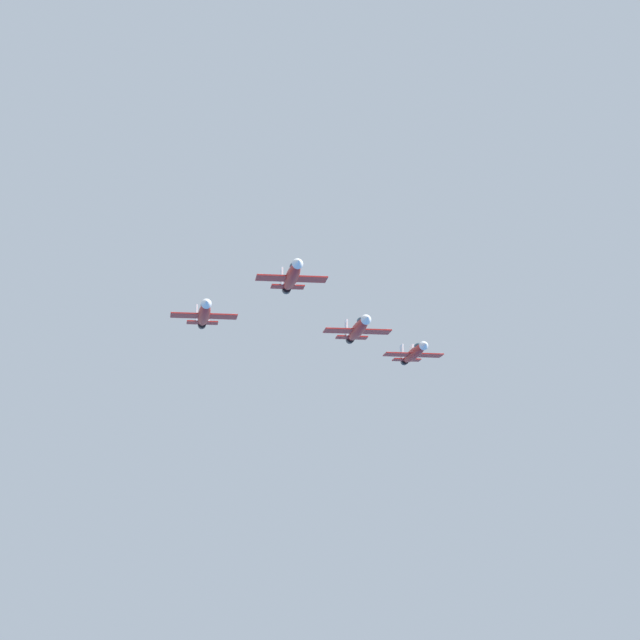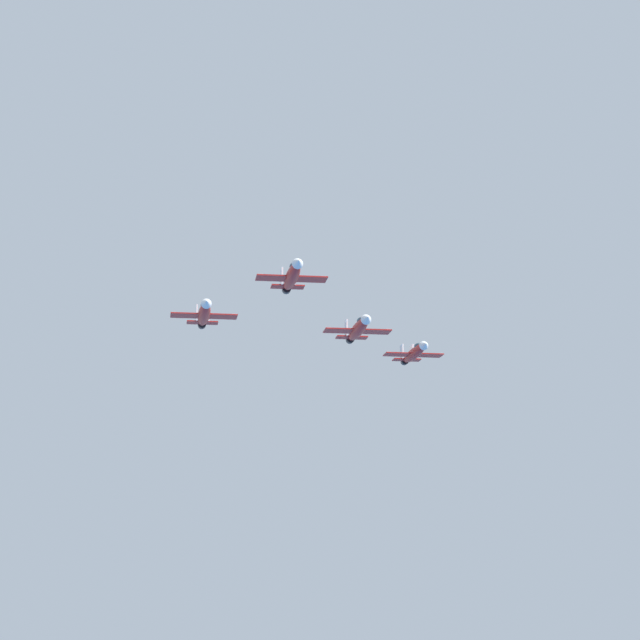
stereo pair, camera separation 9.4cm
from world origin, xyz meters
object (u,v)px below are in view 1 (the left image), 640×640
(jet_lead, at_px, (292,276))
(jet_left_wingman, at_px, (358,329))
(jet_right_wingman, at_px, (204,314))
(jet_left_outer, at_px, (414,353))

(jet_lead, xyz_separation_m, jet_left_wingman, (-17.42, -10.34, -4.87))
(jet_lead, bearing_deg, jet_right_wingman, -139.41)
(jet_lead, distance_m, jet_left_outer, 40.92)
(jet_right_wingman, bearing_deg, jet_left_wingman, 89.62)
(jet_left_wingman, relative_size, jet_left_outer, 1.05)
(jet_lead, relative_size, jet_left_wingman, 0.98)
(jet_right_wingman, bearing_deg, jet_lead, 39.99)
(jet_left_outer, bearing_deg, jet_lead, -41.26)
(jet_left_wingman, bearing_deg, jet_lead, -40.36)
(jet_lead, bearing_deg, jet_left_wingman, 139.86)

